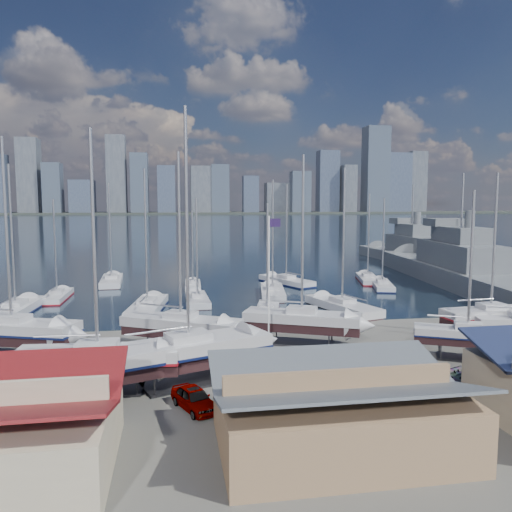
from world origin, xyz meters
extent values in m
plane|color=#605E59|center=(0.00, -10.00, 0.00)|extent=(1400.00, 1400.00, 0.00)
cube|color=#1A2A3C|center=(0.00, 300.00, -0.15)|extent=(1400.00, 600.00, 0.40)
cube|color=#2D332D|center=(0.00, 560.00, 1.10)|extent=(1400.00, 80.00, 2.20)
cube|color=#595E66|center=(-168.55, 559.47, 44.11)|extent=(22.49, 24.47, 83.83)
cube|color=#3D4756|center=(-141.97, 552.31, 30.18)|extent=(19.55, 21.83, 55.97)
cube|color=#475166|center=(-111.19, 558.58, 20.77)|extent=(26.03, 30.49, 37.14)
cube|color=#595E66|center=(-70.96, 546.95, 46.02)|extent=(21.60, 16.58, 87.63)
cube|color=#3D4756|center=(-45.38, 548.38, 36.00)|extent=(19.42, 28.42, 67.60)
cube|color=#475166|center=(-15.00, 551.59, 29.25)|extent=(20.24, 23.80, 54.09)
cube|color=#595E66|center=(25.78, 548.33, 29.20)|extent=(24.62, 19.72, 54.00)
cube|color=#3D4756|center=(47.64, 546.55, 30.18)|extent=(20.75, 17.93, 55.97)
cube|color=#475166|center=(84.09, 544.87, 23.71)|extent=(18.36, 16.25, 43.03)
cube|color=#595E66|center=(120.24, 563.78, 20.05)|extent=(28.49, 22.03, 35.69)
cube|color=#3D4756|center=(145.71, 546.00, 26.75)|extent=(23.34, 17.87, 49.11)
cube|color=#475166|center=(184.98, 560.84, 40.18)|extent=(25.35, 19.79, 75.95)
cube|color=#595E66|center=(208.39, 554.33, 31.04)|extent=(17.00, 27.45, 57.67)
cube|color=#3D4756|center=(245.53, 554.25, 55.22)|extent=(29.28, 24.05, 106.04)
cube|color=#475166|center=(277.54, 563.71, 39.40)|extent=(30.82, 28.37, 74.41)
cube|color=#595E66|center=(307.39, 565.54, 40.94)|extent=(21.74, 17.03, 77.48)
cube|color=#8C6B4C|center=(0.00, -26.00, 1.50)|extent=(12.00, 8.00, 3.00)
cube|color=slate|center=(0.00, -26.00, 3.54)|extent=(12.60, 8.40, 1.27)
cube|color=#2D2D33|center=(-21.00, -7.27, 0.08)|extent=(6.50, 4.55, 0.16)
cube|color=black|center=(-21.00, -7.27, 1.63)|extent=(11.02, 6.05, 0.86)
cube|color=#AFB0B4|center=(-21.00, -7.27, 2.49)|extent=(11.17, 6.47, 0.86)
cube|color=#0C143C|center=(-21.00, -7.27, 2.10)|extent=(11.28, 6.54, 0.17)
cube|color=#AFB0B4|center=(-21.00, -7.27, 3.18)|extent=(3.15, 2.61, 0.50)
cylinder|color=#B2B2B7|center=(-21.00, -7.27, 10.20)|extent=(0.22, 0.22, 14.56)
cube|color=#2D2D33|center=(-13.10, -16.05, 0.08)|extent=(5.93, 3.03, 0.16)
cube|color=black|center=(-13.10, -16.05, 1.62)|extent=(10.63, 3.21, 0.84)
cube|color=#AFB0B4|center=(-13.10, -16.05, 2.46)|extent=(10.66, 3.65, 0.84)
cube|color=maroon|center=(-13.10, -16.05, 2.07)|extent=(10.77, 3.68, 0.17)
cube|color=#AFB0B4|center=(-13.10, -16.05, 3.13)|extent=(2.74, 1.94, 0.50)
cylinder|color=#B2B2B7|center=(-13.10, -16.05, 9.95)|extent=(0.22, 0.22, 14.15)
cube|color=#2D2D33|center=(-7.57, -7.69, 0.08)|extent=(6.11, 4.95, 0.16)
cube|color=black|center=(-7.57, -7.69, 1.61)|extent=(10.03, 7.04, 0.81)
cube|color=#AFB0B4|center=(-7.57, -7.69, 2.42)|extent=(10.24, 7.41, 0.81)
cube|color=#AFB0B4|center=(-7.57, -7.69, 3.07)|extent=(3.04, 2.72, 0.50)
cylinder|color=#B2B2B7|center=(-7.57, -7.69, 9.66)|extent=(0.22, 0.22, 13.69)
cube|color=#2D2D33|center=(-7.17, -15.52, 0.08)|extent=(6.98, 4.98, 0.16)
cube|color=black|center=(-7.17, -15.52, 1.66)|extent=(11.78, 6.67, 0.92)
cube|color=#AFB0B4|center=(-7.17, -15.52, 2.59)|extent=(11.96, 7.13, 0.92)
cube|color=#0C143C|center=(-7.17, -15.52, 2.16)|extent=(12.08, 7.20, 0.18)
cube|color=#AFB0B4|center=(-7.17, -15.52, 3.30)|extent=(3.39, 2.84, 0.50)
cylinder|color=#B2B2B7|center=(-7.17, -15.52, 10.85)|extent=(0.22, 0.22, 15.61)
cube|color=#2D2D33|center=(2.93, -7.43, 0.08)|extent=(6.11, 4.62, 0.16)
cube|color=black|center=(2.93, -7.43, 1.60)|extent=(10.19, 6.38, 0.81)
cube|color=#AFB0B4|center=(2.93, -7.43, 2.41)|extent=(10.37, 6.77, 0.81)
cube|color=#AFB0B4|center=(2.93, -7.43, 3.07)|extent=(3.00, 2.59, 0.50)
cylinder|color=#B2B2B7|center=(2.93, -7.43, 9.64)|extent=(0.22, 0.22, 13.65)
cube|color=#2D2D33|center=(14.75, -13.87, 0.08)|extent=(4.87, 3.77, 0.16)
cube|color=black|center=(14.75, -13.87, 1.52)|extent=(8.07, 5.27, 0.64)
cube|color=#AFB0B4|center=(14.75, -13.87, 2.17)|extent=(8.21, 5.58, 0.64)
cube|color=#0C143C|center=(14.75, -13.87, 1.87)|extent=(8.30, 5.63, 0.13)
cube|color=#AFB0B4|center=(14.75, -13.87, 2.74)|extent=(2.40, 2.10, 0.50)
cylinder|color=#B2B2B7|center=(14.75, -13.87, 7.92)|extent=(0.22, 0.22, 10.86)
cube|color=#2D2D33|center=(20.77, -8.05, 0.08)|extent=(5.18, 2.60, 0.16)
cube|color=black|center=(20.77, -8.05, 1.57)|extent=(9.30, 2.70, 0.74)
cube|color=#AFB0B4|center=(20.77, -8.05, 2.30)|extent=(9.33, 3.09, 0.74)
cube|color=maroon|center=(20.77, -8.05, 1.97)|extent=(9.42, 3.12, 0.15)
cube|color=#AFB0B4|center=(20.77, -8.05, 2.92)|extent=(2.38, 1.67, 0.50)
cylinder|color=#B2B2B7|center=(20.77, -8.05, 8.88)|extent=(0.22, 0.22, 12.41)
cube|color=black|center=(-25.59, 9.27, -0.32)|extent=(3.50, 11.67, 0.92)
cube|color=#AFB0B4|center=(-25.59, 9.27, 0.60)|extent=(3.99, 11.70, 0.92)
cube|color=#0C143C|center=(-25.59, 9.27, 0.18)|extent=(4.03, 11.82, 0.18)
cube|color=#AFB0B4|center=(-25.59, 9.27, 1.31)|extent=(2.12, 3.00, 0.50)
cylinder|color=#B2B2B7|center=(-25.59, 9.27, 8.83)|extent=(0.22, 0.22, 15.54)
cube|color=black|center=(-22.96, 17.49, -0.24)|extent=(2.13, 8.91, 0.71)
cube|color=#AFB0B4|center=(-22.96, 17.49, 0.48)|extent=(2.50, 8.91, 0.71)
cube|color=maroon|center=(-22.96, 17.49, 0.15)|extent=(2.53, 9.00, 0.14)
cube|color=#AFB0B4|center=(-22.96, 17.49, 1.08)|extent=(1.50, 2.23, 0.50)
cylinder|color=#B2B2B7|center=(-22.96, 17.49, 6.85)|extent=(0.22, 0.22, 12.03)
cube|color=black|center=(-17.50, 28.97, -0.29)|extent=(3.17, 10.83, 0.86)
cube|color=#AFB0B4|center=(-17.50, 28.97, 0.56)|extent=(3.62, 10.85, 0.86)
cube|color=#AFB0B4|center=(-17.50, 28.97, 1.24)|extent=(1.95, 2.77, 0.50)
cylinder|color=#B2B2B7|center=(-17.50, 28.97, 8.21)|extent=(0.22, 0.22, 14.44)
cube|color=black|center=(-11.13, 8.21, -0.31)|extent=(4.15, 11.49, 0.90)
cube|color=#AFB0B4|center=(-11.13, 8.21, 0.59)|extent=(4.62, 11.55, 0.90)
cube|color=#0C143C|center=(-11.13, 8.21, 0.18)|extent=(4.66, 11.67, 0.18)
cube|color=#AFB0B4|center=(-11.13, 8.21, 1.29)|extent=(2.25, 3.04, 0.50)
cylinder|color=#B2B2B7|center=(-11.13, 8.21, 8.62)|extent=(0.22, 0.22, 15.16)
cube|color=black|center=(-5.25, 12.11, -0.24)|extent=(2.44, 9.06, 0.72)
cube|color=#AFB0B4|center=(-5.25, 12.11, 0.48)|extent=(2.81, 9.07, 0.72)
cube|color=#AFB0B4|center=(-5.25, 12.11, 1.09)|extent=(1.58, 2.30, 0.50)
cylinder|color=#B2B2B7|center=(-5.25, 12.11, 6.91)|extent=(0.22, 0.22, 12.14)
cube|color=black|center=(-5.36, 23.78, -0.20)|extent=(2.10, 7.86, 0.62)
cube|color=#AFB0B4|center=(-5.36, 23.78, 0.42)|extent=(2.42, 7.87, 0.62)
cube|color=#0C143C|center=(-5.36, 23.78, 0.14)|extent=(2.45, 7.95, 0.12)
cube|color=#AFB0B4|center=(-5.36, 23.78, 0.99)|extent=(1.37, 1.99, 0.50)
cylinder|color=#B2B2B7|center=(-5.36, 23.78, 6.01)|extent=(0.22, 0.22, 10.54)
cube|color=black|center=(2.06, 4.24, -0.22)|extent=(4.03, 8.81, 0.69)
cube|color=#AFB0B4|center=(2.06, 4.24, 0.46)|extent=(4.38, 8.89, 0.69)
cube|color=maroon|center=(2.06, 4.24, 0.15)|extent=(4.42, 8.98, 0.14)
cube|color=#AFB0B4|center=(2.06, 4.24, 1.05)|extent=(1.91, 2.42, 0.50)
cylinder|color=#B2B2B7|center=(2.06, 4.24, 6.59)|extent=(0.22, 0.22, 11.57)
cube|color=black|center=(4.93, 15.55, -0.29)|extent=(4.18, 10.98, 0.86)
cube|color=#AFB0B4|center=(4.93, 15.55, 0.56)|extent=(4.63, 11.05, 0.86)
cube|color=#AFB0B4|center=(4.93, 15.55, 1.24)|extent=(2.19, 2.93, 0.50)
cylinder|color=#B2B2B7|center=(4.93, 15.55, 8.22)|extent=(0.22, 0.22, 14.46)
cube|color=black|center=(8.92, 24.73, -0.29)|extent=(6.74, 10.64, 0.84)
cube|color=#AFB0B4|center=(8.92, 24.73, 0.56)|extent=(7.14, 10.82, 0.84)
cube|color=#0C143C|center=(8.92, 24.73, 0.17)|extent=(7.21, 10.93, 0.17)
cube|color=#AFB0B4|center=(8.92, 24.73, 1.23)|extent=(2.72, 3.14, 0.50)
cylinder|color=#B2B2B7|center=(8.92, 24.73, 8.11)|extent=(0.22, 0.22, 14.26)
cube|color=black|center=(11.04, 5.09, -0.31)|extent=(5.85, 11.61, 0.91)
cube|color=#AFB0B4|center=(11.04, 5.09, 0.59)|extent=(6.30, 11.75, 0.91)
cube|color=#AFB0B4|center=(11.04, 5.09, 1.30)|extent=(2.64, 3.26, 0.50)
cylinder|color=#B2B2B7|center=(11.04, 5.09, 8.68)|extent=(0.22, 0.22, 15.27)
cube|color=black|center=(21.92, 18.84, -0.24)|extent=(4.60, 9.33, 0.73)
cube|color=#AFB0B4|center=(21.92, 18.84, 0.49)|extent=(4.97, 9.43, 0.73)
cube|color=#0C143C|center=(21.92, 18.84, 0.15)|extent=(5.02, 9.53, 0.15)
cube|color=#AFB0B4|center=(21.92, 18.84, 1.10)|extent=(2.10, 2.61, 0.50)
cylinder|color=#B2B2B7|center=(21.92, 18.84, 6.98)|extent=(0.22, 0.22, 12.26)
cube|color=black|center=(22.15, 24.92, -0.26)|extent=(4.49, 9.86, 0.77)
cube|color=#AFB0B4|center=(22.15, 24.92, 0.51)|extent=(4.88, 9.95, 0.77)
cube|color=maroon|center=(22.15, 24.92, 0.16)|extent=(4.93, 10.05, 0.15)
cube|color=#AFB0B4|center=(22.15, 24.92, 1.14)|extent=(2.13, 2.71, 0.50)
cylinder|color=#B2B2B7|center=(22.15, 24.92, 7.37)|extent=(0.22, 0.22, 12.95)
cube|color=#585D61|center=(34.66, 19.71, 0.51)|extent=(14.15, 52.26, 4.65)
cube|color=#585D61|center=(34.66, 19.71, 4.64)|extent=(8.65, 18.72, 3.60)
cube|color=#585D61|center=(34.66, 19.71, 7.64)|extent=(6.11, 10.83, 2.40)
cube|color=#585D61|center=(35.26, 24.84, 9.34)|extent=(6.34, 5.80, 1.20)
cylinder|color=#B2B2B7|center=(34.66, 19.71, 12.84)|extent=(0.30, 0.30, 8.00)
cube|color=#585D61|center=(40.14, 46.17, 0.41)|extent=(7.26, 39.81, 3.57)
cube|color=#585D61|center=(40.14, 46.17, 3.99)|extent=(5.40, 14.00, 3.60)
cube|color=#585D61|center=(40.14, 46.17, 6.99)|extent=(3.99, 8.02, 2.40)
cube|color=#585D61|center=(40.05, 50.13, 8.69)|extent=(4.53, 4.07, 1.20)
cylinder|color=#B2B2B7|center=(40.14, 46.17, 12.19)|extent=(0.30, 0.30, 8.00)
imported|color=gray|center=(-7.00, -20.04, 0.68)|extent=(3.10, 4.30, 1.36)
imported|color=gray|center=(0.25, -19.48, 0.68)|extent=(4.25, 1.80, 1.36)
imported|color=gray|center=(6.83, -19.15, 0.72)|extent=(3.46, 5.60, 1.45)
imported|color=gray|center=(11.39, -21.01, 0.65)|extent=(3.42, 4.84, 1.30)
cylinder|color=white|center=(-0.47, -9.69, 5.67)|extent=(0.12, 0.12, 11.34)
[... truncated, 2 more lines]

